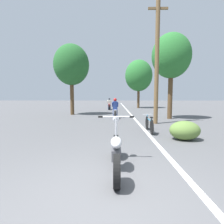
{
  "coord_description": "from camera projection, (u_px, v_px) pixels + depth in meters",
  "views": [
    {
      "loc": [
        0.18,
        -2.6,
        1.61
      ],
      "look_at": [
        0.06,
        5.1,
        0.9
      ],
      "focal_mm": 28.0,
      "sensor_mm": 36.0,
      "label": 1
    }
  ],
  "objects": [
    {
      "name": "ground_plane",
      "position": [
        103.0,
        199.0,
        2.74
      ],
      "size": [
        120.0,
        120.0,
        0.0
      ],
      "primitive_type": "plane",
      "color": "#515154"
    },
    {
      "name": "lane_stripe_edge",
      "position": [
        130.0,
        114.0,
        15.75
      ],
      "size": [
        0.14,
        48.0,
        0.01
      ],
      "primitive_type": "cube",
      "color": "white",
      "rests_on": "ground"
    },
    {
      "name": "utility_pole",
      "position": [
        157.0,
        61.0,
        9.87
      ],
      "size": [
        1.1,
        0.24,
        7.02
      ],
      "color": "brown",
      "rests_on": "ground"
    },
    {
      "name": "roadside_tree_right_near",
      "position": [
        171.0,
        56.0,
        12.01
      ],
      "size": [
        2.67,
        2.41,
        5.91
      ],
      "color": "#513A23",
      "rests_on": "ground"
    },
    {
      "name": "roadside_tree_right_far",
      "position": [
        139.0,
        76.0,
        23.07
      ],
      "size": [
        3.58,
        3.22,
        6.36
      ],
      "color": "#513A23",
      "rests_on": "ground"
    },
    {
      "name": "roadside_tree_left",
      "position": [
        71.0,
        65.0,
        14.73
      ],
      "size": [
        2.98,
        2.68,
        5.96
      ],
      "color": "#513A23",
      "rests_on": "ground"
    },
    {
      "name": "roadside_bush",
      "position": [
        185.0,
        130.0,
        6.4
      ],
      "size": [
        1.1,
        0.88,
        0.7
      ],
      "color": "#5B7A38",
      "rests_on": "ground"
    },
    {
      "name": "motorcycle_foreground",
      "position": [
        116.0,
        151.0,
        3.83
      ],
      "size": [
        0.88,
        2.1,
        1.12
      ],
      "color": "black",
      "rests_on": "ground"
    },
    {
      "name": "motorcycle_rider_lead",
      "position": [
        115.0,
        111.0,
        12.74
      ],
      "size": [
        0.5,
        2.1,
        1.45
      ],
      "color": "black",
      "rests_on": "ground"
    },
    {
      "name": "motorcycle_rider_far",
      "position": [
        109.0,
        105.0,
        20.77
      ],
      "size": [
        0.5,
        2.04,
        1.37
      ],
      "color": "black",
      "rests_on": "ground"
    },
    {
      "name": "bicycle_parked",
      "position": [
        149.0,
        124.0,
        7.84
      ],
      "size": [
        0.44,
        1.72,
        0.75
      ],
      "color": "black",
      "rests_on": "ground"
    }
  ]
}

